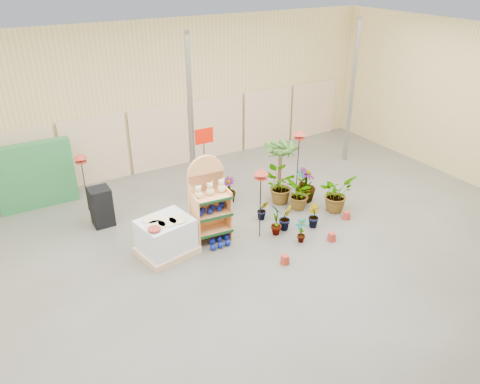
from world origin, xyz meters
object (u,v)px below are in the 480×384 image
object	(u,v)px
potted_plant_2	(300,195)
bird_table_front	(261,174)
pallet_stack	(166,237)
display_shelf	(209,202)

from	to	relation	value
potted_plant_2	bird_table_front	bearing A→B (deg)	-159.34
pallet_stack	display_shelf	bearing A→B (deg)	-5.65
bird_table_front	potted_plant_2	size ratio (longest dim) A/B	2.10
bird_table_front	potted_plant_2	bearing A→B (deg)	20.66
display_shelf	bird_table_front	size ratio (longest dim) A/B	1.16
pallet_stack	potted_plant_2	distance (m)	3.85
pallet_stack	potted_plant_2	bearing A→B (deg)	-8.89
display_shelf	potted_plant_2	distance (m)	2.75
pallet_stack	bird_table_front	world-z (taller)	bird_table_front
pallet_stack	bird_table_front	bearing A→B (deg)	-23.17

